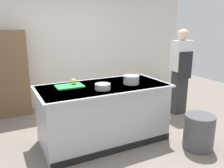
{
  "coord_description": "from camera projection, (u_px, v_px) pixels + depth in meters",
  "views": [
    {
      "loc": [
        -1.41,
        -3.06,
        1.78
      ],
      "look_at": [
        0.25,
        0.2,
        0.85
      ],
      "focal_mm": 36.92,
      "sensor_mm": 36.0,
      "label": 1
    }
  ],
  "objects": [
    {
      "name": "onion",
      "position": [
        74.0,
        81.0,
        3.47
      ],
      "size": [
        0.09,
        0.09,
        0.09
      ],
      "primitive_type": "sphere",
      "color": "tan",
      "rests_on": "cutting_board"
    },
    {
      "name": "trash_bin",
      "position": [
        199.0,
        132.0,
        3.4
      ],
      "size": [
        0.44,
        0.44,
        0.52
      ],
      "primitive_type": "cylinder",
      "color": "#4C4C51",
      "rests_on": "ground_plane"
    },
    {
      "name": "counter_island",
      "position": [
        104.0,
        112.0,
        3.59
      ],
      "size": [
        1.98,
        0.98,
        0.9
      ],
      "color": "#B7BABF",
      "rests_on": "ground_plane"
    },
    {
      "name": "ground_plane",
      "position": [
        104.0,
        140.0,
        3.71
      ],
      "size": [
        10.0,
        10.0,
        0.0
      ],
      "primitive_type": "plane",
      "color": "slate"
    },
    {
      "name": "back_wall",
      "position": [
        64.0,
        38.0,
        5.15
      ],
      "size": [
        6.4,
        0.12,
        3.0
      ],
      "primitive_type": "cube",
      "color": "silver",
      "rests_on": "ground_plane"
    },
    {
      "name": "cutting_board",
      "position": [
        70.0,
        86.0,
        3.41
      ],
      "size": [
        0.4,
        0.28,
        0.02
      ],
      "primitive_type": "cube",
      "color": "green",
      "rests_on": "counter_island"
    },
    {
      "name": "stock_pot",
      "position": [
        131.0,
        80.0,
        3.57
      ],
      "size": [
        0.31,
        0.24,
        0.13
      ],
      "color": "#B7BABF",
      "rests_on": "counter_island"
    },
    {
      "name": "person_chef",
      "position": [
        181.0,
        70.0,
        4.64
      ],
      "size": [
        0.38,
        0.25,
        1.72
      ],
      "rotation": [
        0.0,
        0.0,
        1.85
      ],
      "color": "#2F2F2F",
      "rests_on": "ground_plane"
    },
    {
      "name": "mixing_bowl",
      "position": [
        103.0,
        87.0,
        3.26
      ],
      "size": [
        0.22,
        0.22,
        0.08
      ],
      "primitive_type": "cylinder",
      "color": "#B7BABF",
      "rests_on": "counter_island"
    }
  ]
}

